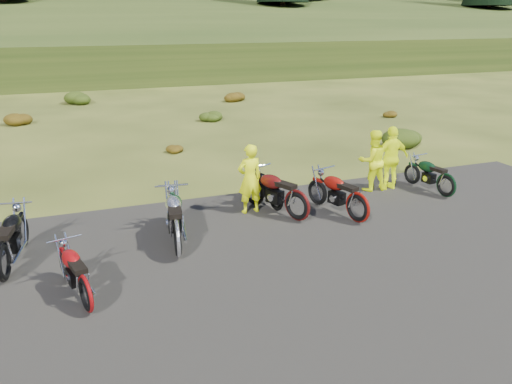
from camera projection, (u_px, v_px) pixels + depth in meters
name	position (u px, v px, depth m)	size (l,w,h in m)	color
ground	(277.00, 255.00, 10.65)	(300.00, 300.00, 0.00)	#353F15
gravel_pad	(321.00, 303.00, 8.89)	(20.00, 12.00, 0.04)	black
hill_slope	(103.00, 63.00, 54.87)	(300.00, 46.00, 3.00)	#283913
hill_plateau	(82.00, 40.00, 107.92)	(300.00, 90.00, 9.17)	#283913
shrub_2	(17.00, 117.00, 23.17)	(1.30, 1.30, 0.77)	#5B320B
shrub_3	(79.00, 96.00, 28.78)	(1.56, 1.56, 0.92)	#20380E
shrub_4	(173.00, 147.00, 18.58)	(0.77, 0.77, 0.45)	#5B320B
shrub_5	(210.00, 115.00, 24.19)	(1.03, 1.03, 0.61)	#20380E
shrub_6	(233.00, 95.00, 29.80)	(1.30, 1.30, 0.77)	#5B320B
shrub_7	(403.00, 134.00, 19.50)	(1.56, 1.56, 0.92)	#20380E
shrub_8	(387.00, 112.00, 25.21)	(0.77, 0.77, 0.45)	#5B320B
motorcycle_0	(7.00, 281.00, 9.60)	(2.23, 0.74, 1.17)	black
motorcycle_1	(88.00, 312.00, 8.60)	(1.91, 0.64, 1.00)	maroon
motorcycle_2	(179.00, 250.00, 10.88)	(2.14, 0.71, 1.12)	black
motorcycle_3	(178.00, 258.00, 10.55)	(2.30, 0.77, 1.20)	silver
motorcycle_4	(297.00, 221.00, 12.42)	(2.25, 0.75, 1.18)	#4B0D0C
motorcycle_5	(276.00, 211.00, 13.07)	(1.85, 0.62, 0.97)	black
motorcycle_6	(357.00, 223.00, 12.32)	(2.17, 0.72, 1.14)	maroon
motorcycle_7	(445.00, 198.00, 14.04)	(1.91, 0.64, 1.00)	black
person_middle	(250.00, 180.00, 12.65)	(0.66, 0.43, 1.80)	#E5F60C
person_right_a	(372.00, 161.00, 14.32)	(0.86, 0.67, 1.77)	#E5F60C
person_right_b	(391.00, 159.00, 14.41)	(1.09, 0.45, 1.85)	#E5F60C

